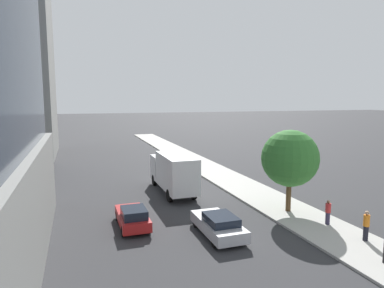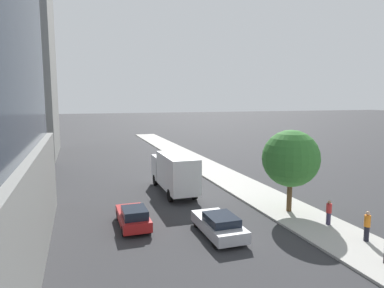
{
  "view_description": "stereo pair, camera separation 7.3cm",
  "coord_description": "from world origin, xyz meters",
  "views": [
    {
      "loc": [
        -5.72,
        3.99,
        8.13
      ],
      "look_at": [
        -1.15,
        17.35,
        6.25
      ],
      "focal_mm": 31.87,
      "sensor_mm": 36.0,
      "label": 1
    },
    {
      "loc": [
        -5.65,
        3.97,
        8.13
      ],
      "look_at": [
        -1.15,
        17.35,
        6.25
      ],
      "focal_mm": 31.87,
      "sensor_mm": 36.0,
      "label": 2
    }
  ],
  "objects": [
    {
      "name": "pedestrian_red_shirt",
      "position": [
        9.28,
        21.02,
        0.95
      ],
      "size": [
        0.34,
        0.34,
        1.58
      ],
      "color": "#38334C",
      "rests_on": "sidewalk"
    },
    {
      "name": "sidewalk",
      "position": [
        8.62,
        20.0,
        0.07
      ],
      "size": [
        4.18,
        120.0,
        0.15
      ],
      "primitive_type": "cube",
      "color": "#B2AFA8",
      "rests_on": "ground"
    },
    {
      "name": "car_red",
      "position": [
        -2.56,
        24.88,
        0.7
      ],
      "size": [
        1.74,
        4.19,
        1.43
      ],
      "color": "red",
      "rests_on": "ground"
    },
    {
      "name": "car_silver",
      "position": [
        2.09,
        21.91,
        0.68
      ],
      "size": [
        1.94,
        4.6,
        1.36
      ],
      "color": "#B7B7BC",
      "rests_on": "ground"
    },
    {
      "name": "pedestrian_orange_shirt",
      "position": [
        9.55,
        18.24,
        1.04
      ],
      "size": [
        0.34,
        0.34,
        1.73
      ],
      "color": "black",
      "rests_on": "sidewalk"
    },
    {
      "name": "street_tree",
      "position": [
        8.45,
        24.1,
        3.96
      ],
      "size": [
        4.02,
        4.02,
        5.84
      ],
      "color": "brown",
      "rests_on": "sidewalk"
    },
    {
      "name": "box_truck",
      "position": [
        2.09,
        31.76,
        1.93
      ],
      "size": [
        2.32,
        7.97,
        3.48
      ],
      "color": "silver",
      "rests_on": "ground"
    }
  ]
}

